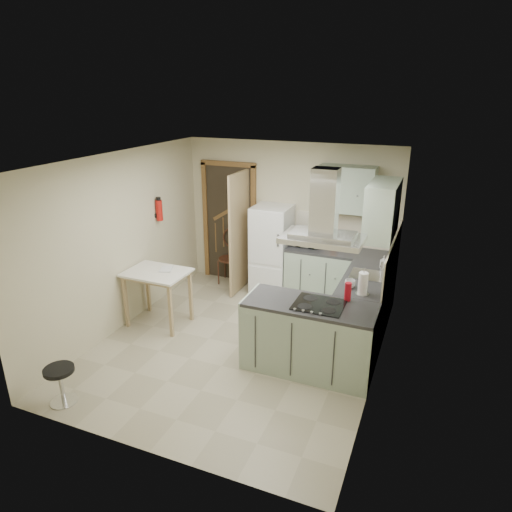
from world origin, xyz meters
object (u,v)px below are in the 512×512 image
at_px(microwave, 305,237).
at_px(extractor_hood, 323,238).
at_px(drop_leaf_table, 159,298).
at_px(peninsula, 309,337).
at_px(stool, 61,385).
at_px(fridge, 272,250).
at_px(bentwood_chair, 230,259).

bearing_deg(microwave, extractor_hood, -68.02).
relative_size(drop_leaf_table, microwave, 1.84).
bearing_deg(microwave, drop_leaf_table, -133.65).
height_order(peninsula, drop_leaf_table, peninsula).
bearing_deg(peninsula, stool, -144.96).
height_order(drop_leaf_table, microwave, microwave).
xyz_separation_m(fridge, extractor_hood, (1.32, -1.98, 0.97)).
relative_size(peninsula, stool, 3.52).
height_order(extractor_hood, microwave, extractor_hood).
bearing_deg(extractor_hood, peninsula, 180.00).
bearing_deg(bentwood_chair, microwave, -7.19).
distance_m(extractor_hood, microwave, 2.27).
bearing_deg(microwave, bentwood_chair, 178.40).
bearing_deg(peninsula, microwave, 108.28).
bearing_deg(extractor_hood, microwave, 110.80).
xyz_separation_m(drop_leaf_table, microwave, (1.70, 1.71, 0.62)).
height_order(fridge, stool, fridge).
height_order(bentwood_chair, stool, bentwood_chair).
xyz_separation_m(peninsula, drop_leaf_table, (-2.37, 0.31, -0.04)).
xyz_separation_m(fridge, bentwood_chair, (-0.83, 0.11, -0.31)).
xyz_separation_m(extractor_hood, stool, (-2.44, -1.64, -1.50)).
bearing_deg(bentwood_chair, drop_leaf_table, -104.28).
bearing_deg(drop_leaf_table, extractor_hood, -6.54).
bearing_deg(stool, extractor_hood, 33.92).
relative_size(peninsula, extractor_hood, 1.72).
height_order(peninsula, microwave, microwave).
bearing_deg(extractor_hood, fridge, 123.79).
height_order(fridge, peninsula, fridge).
distance_m(peninsula, extractor_hood, 1.27).
bearing_deg(drop_leaf_table, fridge, 56.33).
distance_m(drop_leaf_table, microwave, 2.49).
xyz_separation_m(peninsula, stool, (-2.34, -1.64, -0.23)).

